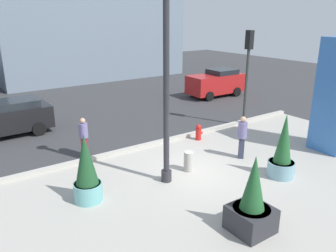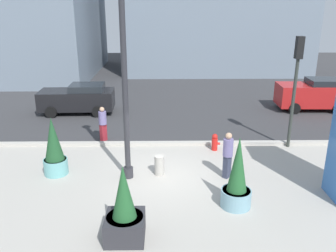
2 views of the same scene
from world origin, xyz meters
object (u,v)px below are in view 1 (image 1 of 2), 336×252
(potted_plant_by_pillar, at_px, (283,152))
(potted_plant_curbside, at_px, (252,203))
(pedestrian_by_curb, at_px, (242,135))
(traffic_light_corner, at_px, (248,63))
(fire_hydrant, at_px, (199,132))
(potted_plant_mid_plaza, at_px, (87,172))
(lamp_post, at_px, (166,83))
(concrete_bollard, at_px, (189,161))
(car_far_lane, at_px, (216,83))
(pedestrian_on_sidewalk, at_px, (84,135))
(car_curb_west, at_px, (6,118))

(potted_plant_by_pillar, distance_m, potted_plant_curbside, 3.67)
(pedestrian_by_curb, bearing_deg, traffic_light_corner, 42.03)
(fire_hydrant, xyz_separation_m, traffic_light_corner, (3.32, 0.34, 2.85))
(potted_plant_mid_plaza, relative_size, potted_plant_curbside, 1.01)
(lamp_post, distance_m, concrete_bollard, 3.28)
(potted_plant_by_pillar, relative_size, pedestrian_by_curb, 1.34)
(lamp_post, height_order, car_far_lane, lamp_post)
(potted_plant_mid_plaza, height_order, traffic_light_corner, traffic_light_corner)
(potted_plant_by_pillar, bearing_deg, potted_plant_mid_plaza, 159.55)
(traffic_light_corner, bearing_deg, pedestrian_on_sidewalk, 173.98)
(fire_hydrant, xyz_separation_m, car_curb_west, (-7.12, 5.66, 0.49))
(traffic_light_corner, xyz_separation_m, car_far_lane, (3.32, 5.81, -2.26))
(fire_hydrant, distance_m, pedestrian_by_curb, 2.64)
(fire_hydrant, xyz_separation_m, pedestrian_on_sidewalk, (-5.00, 1.22, 0.53))
(lamp_post, xyz_separation_m, potted_plant_curbside, (0.25, -3.61, -2.62))
(potted_plant_mid_plaza, relative_size, fire_hydrant, 2.95)
(potted_plant_curbside, bearing_deg, traffic_light_corner, 44.45)
(lamp_post, relative_size, concrete_bollard, 9.43)
(traffic_light_corner, xyz_separation_m, pedestrian_on_sidewalk, (-8.32, 0.88, -2.32))
(car_far_lane, bearing_deg, car_curb_west, -177.97)
(fire_hydrant, bearing_deg, pedestrian_on_sidewalk, 166.29)
(pedestrian_on_sidewalk, bearing_deg, car_curb_west, 115.52)
(concrete_bollard, bearing_deg, potted_plant_by_pillar, -42.67)
(potted_plant_by_pillar, height_order, potted_plant_mid_plaza, potted_plant_by_pillar)
(car_curb_west, xyz_separation_m, car_far_lane, (13.76, 0.49, 0.09))
(concrete_bollard, distance_m, pedestrian_by_curb, 2.55)
(concrete_bollard, xyz_separation_m, car_far_lane, (9.02, 8.45, 0.58))
(fire_hydrant, height_order, pedestrian_on_sidewalk, pedestrian_on_sidewalk)
(lamp_post, bearing_deg, car_curb_west, 113.83)
(lamp_post, relative_size, car_curb_west, 1.68)
(car_curb_west, bearing_deg, concrete_bollard, -59.21)
(lamp_post, xyz_separation_m, traffic_light_corner, (6.83, 2.85, -0.23))
(potted_plant_by_pillar, xyz_separation_m, car_curb_west, (-7.16, 10.19, -0.08))
(potted_plant_by_pillar, height_order, pedestrian_by_curb, potted_plant_by_pillar)
(lamp_post, distance_m, car_far_lane, 13.57)
(potted_plant_mid_plaza, xyz_separation_m, pedestrian_on_sidewalk, (1.24, 3.41, -0.09))
(car_far_lane, distance_m, pedestrian_by_curb, 10.90)
(lamp_post, height_order, potted_plant_mid_plaza, lamp_post)
(lamp_post, relative_size, car_far_lane, 1.74)
(traffic_light_corner, bearing_deg, fire_hydrant, -174.11)
(potted_plant_curbside, height_order, car_far_lane, potted_plant_curbside)
(potted_plant_by_pillar, height_order, fire_hydrant, potted_plant_by_pillar)
(traffic_light_corner, height_order, pedestrian_by_curb, traffic_light_corner)
(potted_plant_by_pillar, distance_m, pedestrian_on_sidewalk, 7.65)
(car_far_lane, xyz_separation_m, pedestrian_on_sidewalk, (-11.64, -4.93, -0.06))
(traffic_light_corner, height_order, car_curb_west, traffic_light_corner)
(potted_plant_by_pillar, xyz_separation_m, potted_plant_mid_plaza, (-6.28, 2.34, 0.05))
(potted_plant_curbside, bearing_deg, pedestrian_by_curb, 46.60)
(traffic_light_corner, distance_m, pedestrian_on_sidewalk, 8.68)
(potted_plant_mid_plaza, distance_m, fire_hydrant, 6.64)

